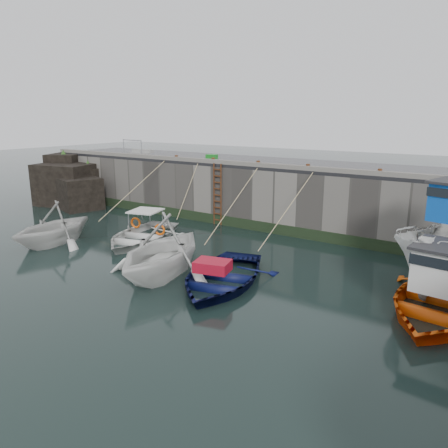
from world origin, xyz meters
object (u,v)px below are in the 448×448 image
Objects in this scene: boat_far_orange at (445,299)px; bollard_e at (380,172)px; boat_near_blue at (141,241)px; boat_near_navy at (221,283)px; fish_crate at (212,157)px; bollard_b at (213,160)px; boat_near_blacktrim at (163,275)px; bollard_c at (258,163)px; bollard_d at (308,167)px; ladder at (217,195)px; boat_near_white at (55,243)px; bollard_a at (176,158)px.

bollard_e is at bearing 129.69° from boat_far_orange.
boat_near_navy is at bearing -35.56° from boat_near_blue.
bollard_b is (1.22, -1.56, 0.00)m from fish_crate.
fish_crate is (-13.21, 6.70, 2.90)m from boat_far_orange.
bollard_c is (-0.47, 7.54, 3.30)m from boat_near_blacktrim.
boat_near_blue is 8.30m from bollard_d.
bollard_d is at bearing 4.00° from ladder.
bollard_d is (6.52, -1.56, 0.00)m from fish_crate.
boat_far_orange reaches higher than bollard_e.
boat_near_white is 0.66× the size of boat_far_orange.
boat_far_orange is 15.65m from bollard_a.
bollard_e reaches higher than boat_near_blacktrim.
fish_crate is 2.02m from bollard_a.
fish_crate reaches higher than boat_near_blacktrim.
boat_near_blacktrim is 0.76× the size of boat_far_orange.
bollard_d reaches higher than fish_crate.
bollard_a is 2.50m from bollard_b.
bollard_a reaches higher than boat_near_blacktrim.
boat_far_orange reaches higher than bollard_d.
boat_near_blue is 1.00× the size of boat_near_navy.
ladder is 11.43× the size of bollard_e.
ladder is at bearing 111.38° from boat_near_navy.
bollard_a is (-5.67, 7.54, 3.30)m from boat_near_blacktrim.
boat_near_navy is 17.71× the size of bollard_b.
boat_near_blue is (-1.10, -4.48, -1.59)m from ladder.
bollard_b is (2.50, 0.00, 0.00)m from bollard_a.
bollard_e is at bearing -17.08° from fish_crate.
boat_near_blue is 0.78× the size of boat_far_orange.
bollard_d is at bearing 0.00° from bollard_b.
bollard_b is at bearing 180.00° from bollard_c.
boat_far_orange is 22.55× the size of bollard_b.
bollard_d reaches higher than boat_near_blue.
boat_far_orange is 22.55× the size of bollard_e.
boat_far_orange reaches higher than boat_near_blacktrim.
ladder is 11.43× the size of bollard_b.
boat_near_navy is 11.05m from bollard_a.
fish_crate is at bearing 132.24° from ladder.
boat_near_blue is 4.65m from boat_near_blacktrim.
ladder is at bearing -177.60° from bollard_e.
bollard_a is at bearing 180.00° from bollard_d.
boat_near_navy is at bearing 1.54° from boat_near_blacktrim.
boat_near_navy reaches higher than boat_near_blue.
bollard_a and bollard_c have the same top height.
boat_near_blue is at bearing -97.08° from bollard_b.
bollard_d reaches higher than boat_near_navy.
boat_far_orange is at bearing -22.69° from ladder.
boat_far_orange is at bearing -28.95° from bollard_c.
bollard_c reaches higher than fish_crate.
boat_near_blacktrim is at bearing -69.63° from ladder.
ladder is at bearing 98.69° from boat_near_blacktrim.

